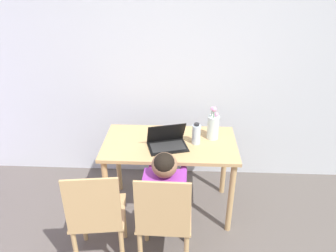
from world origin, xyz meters
TOP-DOWN VIEW (x-y plane):
  - wall_back at (0.00, 2.23)m, footprint 6.40×0.05m
  - dining_table at (-0.11, 1.58)m, footprint 1.16×0.63m
  - chair_occupied at (-0.12, 0.92)m, footprint 0.41×0.41m
  - chair_spare at (-0.62, 0.92)m, footprint 0.45×0.45m
  - person_seated at (-0.12, 1.04)m, footprint 0.32×0.43m
  - laptop at (-0.13, 1.52)m, footprint 0.37×0.30m
  - flower_vase at (0.27, 1.67)m, footprint 0.10×0.10m
  - water_bottle at (0.12, 1.57)m, footprint 0.07×0.07m

SIDE VIEW (x-z plane):
  - chair_occupied at x=-0.12m, z-range 0.02..0.92m
  - chair_spare at x=-0.62m, z-range 0.02..0.92m
  - dining_table at x=-0.11m, z-range 0.26..1.00m
  - person_seated at x=-0.12m, z-range 0.14..1.13m
  - laptop at x=-0.13m, z-range 0.68..0.89m
  - water_bottle at x=0.12m, z-range 0.73..0.92m
  - flower_vase at x=0.27m, z-range 0.70..1.01m
  - wall_back at x=0.00m, z-range 0.00..2.50m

